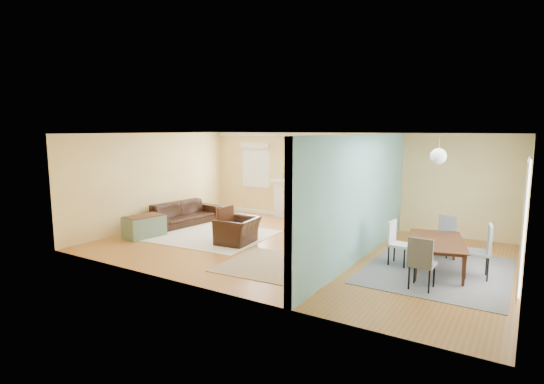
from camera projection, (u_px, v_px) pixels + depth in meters
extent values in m
plane|color=#9B5E22|center=(295.00, 248.00, 9.71)|extent=(9.00, 9.00, 0.00)
cube|color=tan|center=(346.00, 179.00, 12.05)|extent=(9.00, 0.02, 2.60)
cube|color=tan|center=(208.00, 215.00, 6.99)|extent=(9.00, 0.02, 2.60)
cube|color=tan|center=(154.00, 180.00, 11.86)|extent=(0.02, 6.00, 2.60)
cube|color=tan|center=(528.00, 212.00, 7.18)|extent=(0.02, 6.00, 2.60)
cube|color=white|center=(296.00, 134.00, 9.33)|extent=(9.00, 6.00, 0.02)
cube|color=tan|center=(380.00, 189.00, 9.92)|extent=(0.12, 3.20, 2.60)
cube|color=tan|center=(303.00, 219.00, 6.64)|extent=(0.12, 1.00, 2.60)
cube|color=tan|center=(340.00, 146.00, 7.65)|extent=(0.12, 1.80, 0.40)
cube|color=white|center=(352.00, 208.00, 8.64)|extent=(0.04, 0.12, 2.20)
cube|color=white|center=(313.00, 225.00, 7.12)|extent=(0.04, 0.12, 2.20)
cube|color=white|center=(336.00, 157.00, 7.72)|extent=(0.04, 1.92, 0.12)
cube|color=#7FD0D2|center=(362.00, 198.00, 8.71)|extent=(0.02, 6.00, 2.60)
cube|color=white|center=(297.00, 201.00, 12.83)|extent=(1.50, 0.24, 1.10)
cube|color=white|center=(297.00, 182.00, 12.72)|extent=(1.70, 0.30, 0.08)
cube|color=black|center=(299.00, 202.00, 12.93)|extent=(0.85, 0.02, 0.75)
cube|color=gold|center=(297.00, 205.00, 12.84)|extent=(0.85, 0.02, 0.62)
cylinder|color=#452110|center=(299.00, 158.00, 12.72)|extent=(0.70, 0.06, 0.70)
cylinder|color=silver|center=(298.00, 158.00, 12.69)|extent=(0.60, 0.01, 0.60)
cube|color=black|center=(298.00, 154.00, 12.67)|extent=(0.02, 0.01, 0.20)
cube|color=black|center=(300.00, 158.00, 12.65)|extent=(0.12, 0.01, 0.02)
cube|color=white|center=(256.00, 165.00, 13.58)|extent=(0.90, 0.03, 1.30)
cube|color=white|center=(256.00, 165.00, 13.55)|extent=(1.00, 0.04, 1.40)
cube|color=beige|center=(255.00, 146.00, 13.42)|extent=(1.05, 0.10, 0.18)
cube|color=white|center=(347.00, 170.00, 11.97)|extent=(0.90, 0.03, 1.30)
cube|color=white|center=(347.00, 170.00, 11.94)|extent=(1.00, 0.04, 1.40)
cube|color=beige|center=(347.00, 148.00, 11.82)|extent=(1.05, 0.10, 0.18)
cube|color=white|center=(525.00, 224.00, 7.23)|extent=(0.03, 1.60, 2.10)
cube|color=white|center=(523.00, 223.00, 7.24)|extent=(0.03, 1.70, 2.20)
cylinder|color=gold|center=(439.00, 143.00, 7.79)|extent=(0.02, 0.02, 0.30)
sphere|color=white|center=(438.00, 156.00, 7.83)|extent=(0.30, 0.30, 0.30)
cube|color=beige|center=(210.00, 235.00, 10.87)|extent=(3.10, 2.74, 0.02)
cube|color=tan|center=(281.00, 266.00, 8.40)|extent=(2.43, 2.04, 0.01)
cube|color=slate|center=(437.00, 270.00, 8.16)|extent=(2.53, 3.17, 0.01)
imported|color=black|center=(183.00, 213.00, 12.06)|extent=(1.12, 2.30, 0.65)
imported|color=black|center=(238.00, 231.00, 10.05)|extent=(0.93, 1.04, 0.62)
imported|color=#0D6637|center=(330.00, 216.00, 11.52)|extent=(0.95, 0.96, 0.70)
cube|color=slate|center=(144.00, 227.00, 10.68)|extent=(0.74, 1.04, 0.53)
cube|color=#452110|center=(144.00, 216.00, 10.64)|extent=(0.70, 0.99, 0.02)
cube|color=olive|center=(362.00, 228.00, 9.99)|extent=(0.50, 1.50, 0.80)
cube|color=#452110|center=(345.00, 224.00, 9.73)|extent=(0.01, 0.40, 0.22)
cube|color=#452110|center=(345.00, 235.00, 9.77)|extent=(0.01, 0.40, 0.22)
cube|color=#452110|center=(352.00, 220.00, 10.10)|extent=(0.01, 0.40, 0.22)
cube|color=#452110|center=(352.00, 231.00, 10.14)|extent=(0.01, 0.40, 0.22)
cube|color=#452110|center=(359.00, 217.00, 10.48)|extent=(0.01, 0.40, 0.22)
cube|color=#452110|center=(358.00, 227.00, 10.52)|extent=(0.01, 0.40, 0.22)
imported|color=black|center=(362.00, 198.00, 9.90)|extent=(0.19, 1.10, 0.63)
cylinder|color=white|center=(342.00, 244.00, 9.15)|extent=(0.34, 0.34, 0.50)
imported|color=#337F33|center=(342.00, 223.00, 9.08)|extent=(0.43, 0.46, 0.40)
imported|color=#452110|center=(438.00, 255.00, 8.11)|extent=(1.34, 1.89, 0.60)
cube|color=slate|center=(443.00, 237.00, 9.05)|extent=(0.47, 0.47, 0.05)
cube|color=slate|center=(444.00, 227.00, 9.01)|extent=(0.38, 0.15, 0.45)
cylinder|color=black|center=(453.00, 247.00, 9.07)|extent=(0.03, 0.03, 0.38)
cylinder|color=black|center=(447.00, 250.00, 8.86)|extent=(0.03, 0.03, 0.38)
cylinder|color=black|center=(439.00, 245.00, 9.30)|extent=(0.03, 0.03, 0.38)
cylinder|color=black|center=(433.00, 247.00, 9.09)|extent=(0.03, 0.03, 0.38)
cube|color=slate|center=(422.00, 264.00, 7.17)|extent=(0.42, 0.42, 0.05)
cube|color=slate|center=(423.00, 250.00, 7.13)|extent=(0.41, 0.07, 0.49)
cylinder|color=black|center=(409.00, 278.00, 7.16)|extent=(0.03, 0.03, 0.41)
cylinder|color=black|center=(414.00, 273.00, 7.43)|extent=(0.03, 0.03, 0.41)
cylinder|color=black|center=(429.00, 282.00, 6.97)|extent=(0.03, 0.03, 0.41)
cylinder|color=black|center=(434.00, 276.00, 7.25)|extent=(0.03, 0.03, 0.41)
cube|color=white|center=(400.00, 245.00, 8.43)|extent=(0.42, 0.42, 0.05)
cube|color=white|center=(400.00, 233.00, 8.39)|extent=(0.08, 0.39, 0.47)
cylinder|color=black|center=(394.00, 253.00, 8.68)|extent=(0.03, 0.03, 0.39)
cylinder|color=black|center=(410.00, 255.00, 8.49)|extent=(0.03, 0.03, 0.39)
cylinder|color=black|center=(388.00, 256.00, 8.42)|extent=(0.03, 0.03, 0.39)
cylinder|color=black|center=(404.00, 259.00, 8.24)|extent=(0.03, 0.03, 0.39)
cube|color=slate|center=(477.00, 252.00, 7.70)|extent=(0.50, 0.50, 0.05)
cube|color=slate|center=(478.00, 238.00, 7.66)|extent=(0.11, 0.45, 0.53)
cylinder|color=black|center=(488.00, 270.00, 7.51)|extent=(0.03, 0.03, 0.45)
cylinder|color=black|center=(465.00, 268.00, 7.65)|extent=(0.03, 0.03, 0.45)
cylinder|color=black|center=(486.00, 264.00, 7.83)|extent=(0.03, 0.03, 0.45)
cylinder|color=black|center=(465.00, 262.00, 7.98)|extent=(0.03, 0.03, 0.45)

